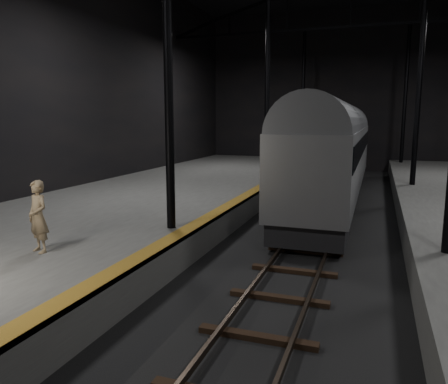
% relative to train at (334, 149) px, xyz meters
% --- Properties ---
extents(ground, '(44.00, 44.00, 0.00)m').
position_rel_train_xyz_m(ground, '(0.00, -6.70, -2.81)').
color(ground, black).
rests_on(ground, ground).
extents(platform_left, '(9.00, 43.80, 1.00)m').
position_rel_train_xyz_m(platform_left, '(-7.50, -6.70, -2.31)').
color(platform_left, '#4C4C4A').
rests_on(platform_left, ground).
extents(tactile_strip, '(0.50, 43.80, 0.01)m').
position_rel_train_xyz_m(tactile_strip, '(-3.25, -6.70, -1.81)').
color(tactile_strip, brown).
rests_on(tactile_strip, platform_left).
extents(track, '(2.40, 43.00, 0.24)m').
position_rel_train_xyz_m(track, '(0.00, -6.70, -2.75)').
color(track, '#3F3328').
rests_on(track, ground).
extents(train, '(2.83, 18.87, 5.04)m').
position_rel_train_xyz_m(train, '(0.00, 0.00, 0.00)').
color(train, '#9FA2A7').
rests_on(train, ground).
extents(woman, '(0.77, 0.63, 1.81)m').
position_rel_train_xyz_m(woman, '(-5.80, -14.02, -0.91)').
color(woman, '#8D7756').
rests_on(woman, platform_left).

